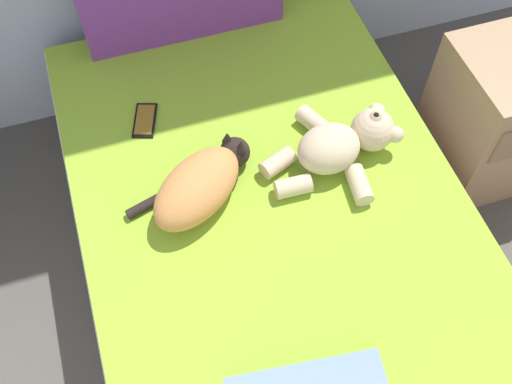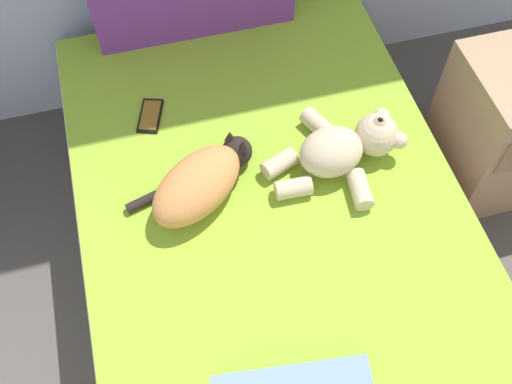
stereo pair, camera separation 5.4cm
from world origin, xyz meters
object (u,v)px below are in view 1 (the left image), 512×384
object	(u,v)px
teddy_bear	(341,144)
nightstand	(499,117)
cell_phone	(145,120)
cat	(201,184)
bed	(279,259)

from	to	relation	value
teddy_bear	nightstand	bearing A→B (deg)	7.25
teddy_bear	cell_phone	xyz separation A→B (m)	(-0.58, 0.34, -0.06)
cat	teddy_bear	distance (m)	0.47
teddy_bear	nightstand	size ratio (longest dim) A/B	0.78
teddy_bear	bed	bearing A→B (deg)	-144.85
nightstand	teddy_bear	bearing A→B (deg)	-172.75
cell_phone	nightstand	size ratio (longest dim) A/B	0.27
bed	nightstand	distance (m)	1.03
cat	cell_phone	bearing A→B (deg)	106.81
cat	teddy_bear	world-z (taller)	teddy_bear
nightstand	cat	bearing A→B (deg)	-174.99
cat	nightstand	size ratio (longest dim) A/B	0.71
bed	cat	distance (m)	0.41
cat	cell_phone	world-z (taller)	cat
teddy_bear	cell_phone	size ratio (longest dim) A/B	2.93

